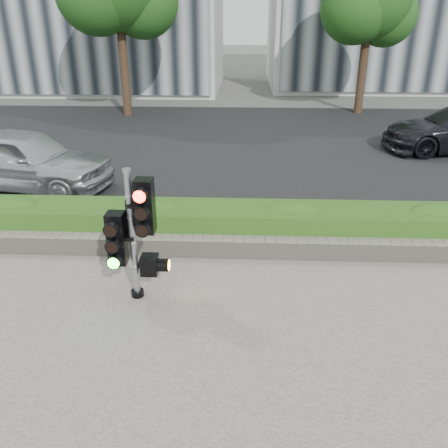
% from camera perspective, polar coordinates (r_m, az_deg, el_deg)
% --- Properties ---
extents(ground, '(120.00, 120.00, 0.00)m').
position_cam_1_polar(ground, '(7.17, -2.30, -11.06)').
color(ground, '#51514C').
rests_on(ground, ground).
extents(road, '(60.00, 13.00, 0.02)m').
position_cam_1_polar(road, '(16.36, 0.58, 9.69)').
color(road, black).
rests_on(road, ground).
extents(curb, '(60.00, 0.25, 0.12)m').
position_cam_1_polar(curb, '(9.87, -0.82, -0.13)').
color(curb, gray).
rests_on(curb, ground).
extents(stone_wall, '(12.00, 0.32, 0.34)m').
position_cam_1_polar(stone_wall, '(8.69, -1.30, -2.71)').
color(stone_wall, gray).
rests_on(stone_wall, sidewalk).
extents(hedge, '(12.00, 1.00, 0.68)m').
position_cam_1_polar(hedge, '(9.20, -1.05, 0.08)').
color(hedge, '#548B2A').
rests_on(hedge, sidewalk).
extents(tree_right, '(4.10, 3.58, 6.53)m').
position_cam_1_polar(tree_right, '(21.94, 17.12, 24.26)').
color(tree_right, black).
rests_on(tree_right, ground).
extents(traffic_signal, '(0.72, 0.52, 2.09)m').
position_cam_1_polar(traffic_signal, '(7.16, -10.74, -0.53)').
color(traffic_signal, black).
rests_on(traffic_signal, sidewalk).
extents(car_silver, '(4.66, 2.61, 1.50)m').
position_cam_1_polar(car_silver, '(12.87, -22.87, 7.19)').
color(car_silver, silver).
rests_on(car_silver, road).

